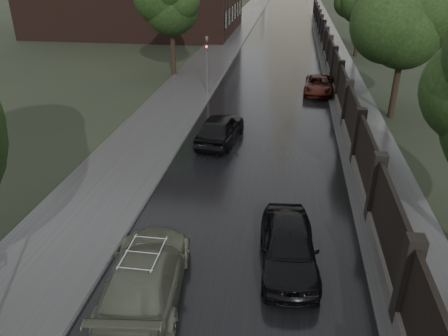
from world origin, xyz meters
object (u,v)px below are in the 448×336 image
tree_left_far (171,7)px  hatchback_left (220,128)px  car_right_far (319,85)px  traffic_light (207,61)px  volga_sedan (145,276)px  tree_right_b (405,33)px  car_right_near (289,246)px  tree_right_c (362,2)px

tree_left_far → hatchback_left: bearing=-66.1°
hatchback_left → car_right_far: (5.49, 9.93, -0.17)m
traffic_light → volga_sedan: bearing=-84.5°
tree_left_far → traffic_light: size_ratio=1.85×
tree_left_far → traffic_light: tree_left_far is taller
tree_right_b → car_right_near: size_ratio=1.64×
traffic_light → hatchback_left: 8.80m
tree_left_far → tree_right_c: (15.50, 10.00, -0.29)m
traffic_light → car_right_near: 19.08m
tree_right_b → volga_sedan: tree_right_b is taller
tree_right_c → traffic_light: bearing=-128.2°
volga_sedan → traffic_light: bearing=-91.0°
tree_right_b → tree_right_c: size_ratio=1.00×
volga_sedan → tree_right_c: bearing=-112.2°
tree_left_far → tree_right_c: bearing=32.8°
car_right_near → car_right_far: car_right_near is taller
tree_left_far → hatchback_left: 15.28m
tree_right_b → traffic_light: 12.44m
car_right_far → tree_right_b: bearing=-43.9°
tree_left_far → volga_sedan: size_ratio=1.42×
volga_sedan → car_right_near: volga_sedan is taller
car_right_far → tree_left_far: bearing=167.4°
tree_left_far → volga_sedan: 26.13m
tree_left_far → car_right_near: 25.40m
traffic_light → tree_right_c: bearing=51.8°
hatchback_left → car_right_far: 11.34m
volga_sedan → car_right_near: (3.95, 2.04, -0.03)m
tree_right_b → volga_sedan: (-9.85, -17.11, -4.19)m
traffic_light → car_right_near: size_ratio=0.93×
tree_right_c → car_right_near: 33.86m
car_right_far → traffic_light: bearing=-164.3°
traffic_light → car_right_near: traffic_light is taller
tree_left_far → car_right_far: (11.40, -3.44, -4.65)m
tree_right_b → car_right_near: 16.73m
tree_right_c → car_right_far: size_ratio=1.65×
volga_sedan → car_right_far: (5.75, 21.68, -0.17)m
hatchback_left → car_right_near: (3.69, -9.71, -0.03)m
volga_sedan → hatchback_left: 11.75m
tree_right_b → car_right_near: tree_right_b is taller
volga_sedan → hatchback_left: hatchback_left is taller
volga_sedan → tree_left_far: bearing=-83.9°
tree_right_c → car_right_far: tree_right_c is taller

